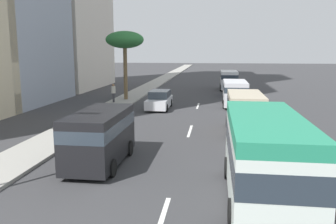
% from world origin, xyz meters
% --- Properties ---
extents(ground_plane, '(198.00, 198.00, 0.00)m').
position_xyz_m(ground_plane, '(31.50, 0.00, 0.00)').
color(ground_plane, '#38383A').
extents(sidewalk_right, '(162.00, 2.56, 0.15)m').
position_xyz_m(sidewalk_right, '(31.50, 7.30, 0.07)').
color(sidewalk_right, '#9E9B93').
rests_on(sidewalk_right, ground_plane).
extents(lane_stripe_near, '(3.20, 0.16, 0.01)m').
position_xyz_m(lane_stripe_near, '(5.88, 0.00, 0.01)').
color(lane_stripe_near, silver).
rests_on(lane_stripe_near, ground_plane).
extents(lane_stripe_mid, '(3.20, 0.16, 0.01)m').
position_xyz_m(lane_stripe_mid, '(17.58, 0.00, 0.01)').
color(lane_stripe_mid, silver).
rests_on(lane_stripe_mid, ground_plane).
extents(lane_stripe_far, '(3.20, 0.16, 0.01)m').
position_xyz_m(lane_stripe_far, '(27.53, 0.00, 0.01)').
color(lane_stripe_far, silver).
rests_on(lane_stripe_far, ground_plane).
extents(van_lead, '(5.10, 2.15, 2.36)m').
position_xyz_m(van_lead, '(40.98, -3.18, 1.35)').
color(van_lead, white).
rests_on(van_lead, ground_plane).
extents(van_second, '(5.02, 2.13, 2.23)m').
position_xyz_m(van_second, '(27.92, -3.24, 1.28)').
color(van_second, silver).
rests_on(van_second, ground_plane).
extents(minibus_third, '(6.75, 2.44, 2.86)m').
position_xyz_m(minibus_third, '(7.73, -3.14, 1.58)').
color(minibus_third, silver).
rests_on(minibus_third, ground_plane).
extents(van_fourth, '(4.83, 2.14, 2.39)m').
position_xyz_m(van_fourth, '(17.69, -3.31, 1.37)').
color(van_fourth, beige).
rests_on(van_fourth, ground_plane).
extents(van_fifth, '(4.81, 2.07, 2.36)m').
position_xyz_m(van_fifth, '(10.67, 3.43, 1.35)').
color(van_fifth, black).
rests_on(van_fifth, ground_plane).
extents(car_sixth, '(4.26, 1.86, 1.58)m').
position_xyz_m(car_sixth, '(34.81, -3.54, 0.75)').
color(car_sixth, '#1E478C').
rests_on(car_sixth, ground_plane).
extents(car_seventh, '(4.58, 1.82, 1.54)m').
position_xyz_m(car_seventh, '(25.65, 3.20, 0.73)').
color(car_seventh, silver).
rests_on(car_seventh, ground_plane).
extents(pedestrian_near_lamp, '(0.37, 0.39, 1.72)m').
position_xyz_m(pedestrian_near_lamp, '(27.79, 7.86, 1.10)').
color(pedestrian_near_lamp, '#333338').
rests_on(pedestrian_near_lamp, sidewalk_right).
extents(palm_tree, '(3.67, 3.67, 6.60)m').
position_xyz_m(palm_tree, '(30.02, 7.26, 5.83)').
color(palm_tree, brown).
rests_on(palm_tree, sidewalk_right).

